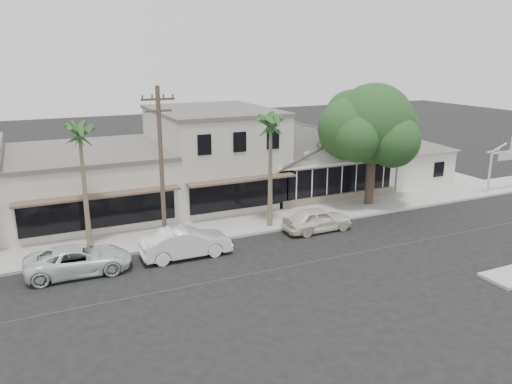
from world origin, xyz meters
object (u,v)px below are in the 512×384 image
arch_sign (510,153)px  car_1 (186,243)px  shade_tree (370,126)px  utility_pole (161,165)px  car_2 (79,260)px  car_0 (317,219)px

arch_sign → car_1: arch_sign is taller
arch_sign → shade_tree: 12.44m
utility_pole → car_1: (0.68, -1.68, -3.99)m
car_2 → shade_tree: 21.07m
arch_sign → shade_tree: (-12.01, 1.97, 2.57)m
arch_sign → shade_tree: shade_tree is taller
car_0 → car_2: size_ratio=0.86×
car_0 → car_2: bearing=90.9°
arch_sign → car_2: size_ratio=0.81×
car_1 → car_2: size_ratio=0.95×
car_0 → car_1: car_1 is taller
car_0 → car_2: (-14.01, -0.27, -0.03)m
arch_sign → car_2: bearing=-177.2°
utility_pole → shade_tree: bearing=7.7°
utility_pole → car_1: size_ratio=1.85×
car_2 → car_0: bearing=-86.3°
car_0 → car_2: car_0 is taller
arch_sign → car_0: arch_sign is taller
utility_pole → car_0: 10.16m
car_1 → car_2: car_1 is taller
utility_pole → car_1: bearing=-67.9°
car_2 → car_1: bearing=-89.5°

